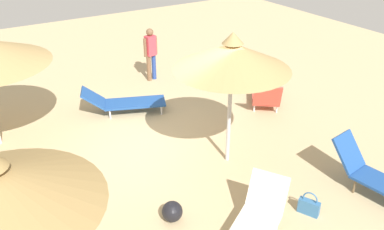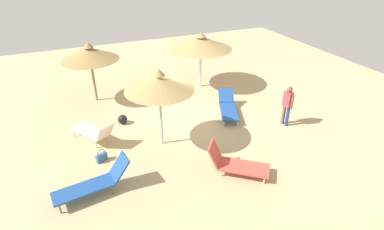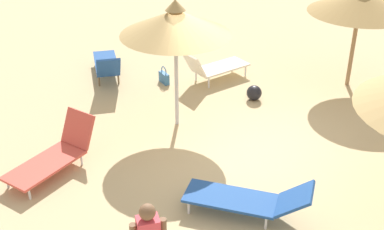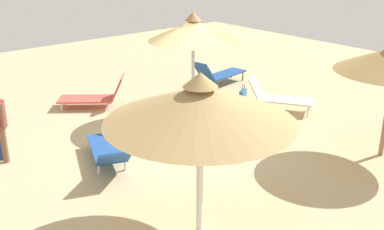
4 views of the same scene
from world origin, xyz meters
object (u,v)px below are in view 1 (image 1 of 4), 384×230
object	(u,v)px
lounge_chair_edge	(266,94)
beach_ball	(172,211)
parasol_umbrella_center	(232,56)
lounge_chair_front	(123,101)
person_standing_far_right	(151,51)
handbag	(309,206)
lounge_chair_back	(383,179)
lounge_chair_far_left	(255,224)

from	to	relation	value
lounge_chair_edge	beach_ball	world-z (taller)	lounge_chair_edge
parasol_umbrella_center	lounge_chair_front	xyz separation A→B (m)	(-3.15, -1.00, -1.98)
person_standing_far_right	beach_ball	world-z (taller)	person_standing_far_right
person_standing_far_right	beach_ball	bearing A→B (deg)	-23.67
handbag	lounge_chair_back	bearing A→B (deg)	75.73
lounge_chair_back	handbag	size ratio (longest dim) A/B	4.75
parasol_umbrella_center	lounge_chair_far_left	xyz separation A→B (m)	(2.14, -1.06, -1.91)
lounge_chair_far_left	person_standing_far_right	distance (m)	7.12
lounge_chair_edge	lounge_chair_far_left	distance (m)	5.03
lounge_chair_back	handbag	distance (m)	1.51
lounge_chair_front	handbag	world-z (taller)	lounge_chair_front
lounge_chair_front	lounge_chair_edge	distance (m)	3.73
lounge_chair_edge	beach_ball	xyz separation A→B (m)	(2.54, -4.26, -0.16)
lounge_chair_front	lounge_chair_back	xyz separation A→B (m)	(5.63, 2.66, 0.08)
lounge_chair_back	lounge_chair_front	bearing A→B (deg)	-154.75
lounge_chair_front	person_standing_far_right	size ratio (longest dim) A/B	1.36
lounge_chair_edge	parasol_umbrella_center	bearing A→B (deg)	-56.92
handbag	beach_ball	size ratio (longest dim) A/B	1.26
person_standing_far_right	lounge_chair_front	bearing A→B (deg)	-45.40
lounge_chair_far_left	lounge_chair_edge	bearing A→B (deg)	137.11
beach_ball	lounge_chair_edge	bearing A→B (deg)	120.76
lounge_chair_back	parasol_umbrella_center	bearing A→B (deg)	-146.27
lounge_chair_front	person_standing_far_right	bearing A→B (deg)	134.60
lounge_chair_far_left	person_standing_far_right	xyz separation A→B (m)	(-6.90, 1.68, 0.51)
person_standing_far_right	beach_ball	size ratio (longest dim) A/B	4.38
person_standing_far_right	beach_ball	xyz separation A→B (m)	(5.75, -2.52, -0.72)
handbag	beach_ball	distance (m)	2.38
lounge_chair_back	lounge_chair_edge	bearing A→B (deg)	170.02
person_standing_far_right	parasol_umbrella_center	bearing A→B (deg)	-7.50
handbag	beach_ball	bearing A→B (deg)	-118.00
lounge_chair_far_left	handbag	bearing A→B (deg)	91.27
handbag	lounge_chair_edge	bearing A→B (deg)	149.46
parasol_umbrella_center	lounge_chair_edge	xyz separation A→B (m)	(-1.54, 2.36, -1.96)
lounge_chair_edge	beach_ball	distance (m)	4.96
lounge_chair_front	handbag	distance (m)	5.40
lounge_chair_far_left	lounge_chair_back	bearing A→B (deg)	82.85
person_standing_far_right	handbag	distance (m)	6.92
lounge_chair_far_left	handbag	xyz separation A→B (m)	(-0.03, 1.26, -0.24)
lounge_chair_far_left	person_standing_far_right	world-z (taller)	person_standing_far_right
beach_ball	person_standing_far_right	bearing A→B (deg)	156.33
handbag	person_standing_far_right	bearing A→B (deg)	176.53
lounge_chair_back	lounge_chair_far_left	distance (m)	2.73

